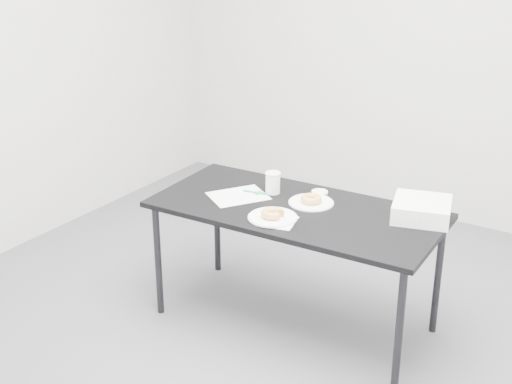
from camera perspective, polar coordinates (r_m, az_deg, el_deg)
The scene contains 14 objects.
floor at distance 4.05m, azimuth 0.83°, elevation -10.81°, with size 4.00×4.00×0.00m, color #505155.
wall_back at distance 5.28m, azimuth 12.79°, elevation 12.27°, with size 4.00×0.02×2.70m, color silver.
table at distance 3.81m, azimuth 3.21°, elevation -2.01°, with size 1.56×0.78×0.70m.
scorecard at distance 3.93m, azimuth -1.44°, elevation -0.31°, with size 0.24×0.30×0.00m, color white.
logo_patch at distance 3.97m, azimuth 0.23°, elevation -0.07°, with size 0.05×0.05×0.00m, color green.
pen at distance 3.97m, azimuth -0.09°, elevation -0.02°, with size 0.01×0.01×0.14m, color #0B837D.
napkin at distance 3.62m, azimuth 1.74°, elevation -2.36°, with size 0.18×0.18×0.00m, color white.
plate_near at distance 3.65m, azimuth 1.34°, elevation -2.05°, with size 0.26×0.26×0.01m, color white.
donut_near at distance 3.64m, azimuth 1.34°, elevation -1.71°, with size 0.12×0.12×0.04m, color gold.
plate_far at distance 3.85m, azimuth 4.43°, elevation -0.86°, with size 0.24×0.24×0.01m, color white.
donut_far at distance 3.84m, azimuth 4.44°, elevation -0.55°, with size 0.11×0.11×0.04m, color gold.
coffee_cup at distance 3.96m, azimuth 1.36°, elevation 0.75°, with size 0.08×0.08×0.12m, color white.
cup_lid at distance 3.99m, azimuth 5.12°, elevation -0.02°, with size 0.09×0.09×0.01m, color white.
bakery_box at distance 3.74m, azimuth 13.12°, elevation -1.37°, with size 0.29×0.29×0.10m, color white.
Camera 1 is at (1.80, -2.89, 2.20)m, focal length 50.00 mm.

